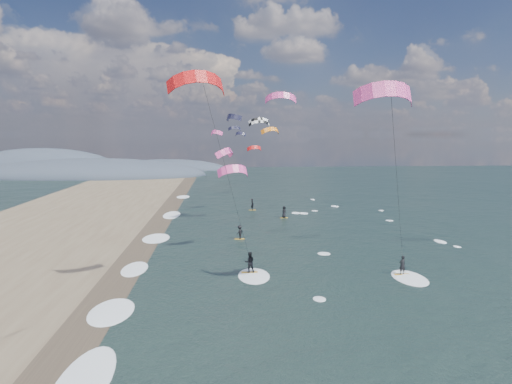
{
  "coord_description": "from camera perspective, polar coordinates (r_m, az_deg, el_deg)",
  "views": [
    {
      "loc": [
        -3.68,
        -21.32,
        11.51
      ],
      "look_at": [
        -1.0,
        12.0,
        7.0
      ],
      "focal_mm": 30.0,
      "sensor_mm": 36.0,
      "label": 1
    }
  ],
  "objects": [
    {
      "name": "kitesurfer_near_a",
      "position": [
        30.47,
        18.05,
        7.04
      ],
      "size": [
        7.52,
        8.19,
        15.39
      ],
      "color": "gold",
      "rests_on": "ground"
    },
    {
      "name": "kitesurfer_near_b",
      "position": [
        30.23,
        -4.89,
        6.09
      ],
      "size": [
        7.17,
        8.73,
        16.11
      ],
      "color": "gold",
      "rests_on": "ground"
    },
    {
      "name": "ground",
      "position": [
        24.51,
        4.89,
        -20.36
      ],
      "size": [
        260.0,
        260.0,
        0.0
      ],
      "primitive_type": "plane",
      "color": "black",
      "rests_on": "ground"
    },
    {
      "name": "coastal_hills",
      "position": [
        136.07,
        -22.21,
        2.26
      ],
      "size": [
        80.0,
        41.0,
        15.0
      ],
      "color": "#3D4756",
      "rests_on": "ground"
    },
    {
      "name": "shoreline_surf",
      "position": [
        38.52,
        -15.26,
        -9.98
      ],
      "size": [
        2.4,
        79.4,
        0.11
      ],
      "color": "white",
      "rests_on": "ground"
    },
    {
      "name": "wet_sand_strip",
      "position": [
        34.39,
        -18.76,
        -12.29
      ],
      "size": [
        3.0,
        240.0,
        0.0
      ],
      "primitive_type": "cube",
      "color": "#382D23",
      "rests_on": "ground"
    },
    {
      "name": "far_kitesurfers",
      "position": [
        55.56,
        0.41,
        -3.41
      ],
      "size": [
        7.77,
        19.1,
        1.76
      ],
      "color": "gold",
      "rests_on": "ground"
    },
    {
      "name": "bg_kite_field",
      "position": [
        74.4,
        -1.23,
        8.23
      ],
      "size": [
        14.14,
        76.83,
        9.24
      ],
      "color": "#D83F8C",
      "rests_on": "ground"
    }
  ]
}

